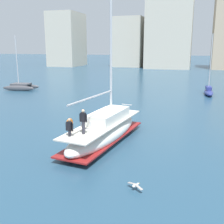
# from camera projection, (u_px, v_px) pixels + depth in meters

# --- Properties ---
(ground_plane) EXTENTS (400.00, 400.00, 0.00)m
(ground_plane) POSITION_uv_depth(u_px,v_px,m) (104.00, 136.00, 21.46)
(ground_plane) COLOR #284C66
(main_sailboat) EXTENTS (3.70, 9.84, 12.23)m
(main_sailboat) POSITION_uv_depth(u_px,v_px,m) (104.00, 130.00, 19.90)
(main_sailboat) COLOR white
(main_sailboat) RESTS_ON ground
(moored_sloop_near) EXTENTS (5.43, 3.16, 8.43)m
(moored_sloop_near) POSITION_uv_depth(u_px,v_px,m) (21.00, 86.00, 43.89)
(moored_sloop_near) COLOR #4C4C51
(moored_sloop_near) RESTS_ON ground
(moored_catamaran) EXTENTS (1.40, 4.90, 8.47)m
(moored_catamaran) POSITION_uv_depth(u_px,v_px,m) (209.00, 91.00, 39.39)
(moored_catamaran) COLOR navy
(moored_catamaran) RESTS_ON ground
(seagull) EXTENTS (0.88, 0.65, 0.16)m
(seagull) POSITION_uv_depth(u_px,v_px,m) (135.00, 185.00, 13.32)
(seagull) COLOR silver
(seagull) RESTS_ON ground
(waterfront_buildings) EXTENTS (84.24, 20.99, 26.59)m
(waterfront_buildings) POSITION_uv_depth(u_px,v_px,m) (179.00, 35.00, 88.04)
(waterfront_buildings) COLOR beige
(waterfront_buildings) RESTS_ON ground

